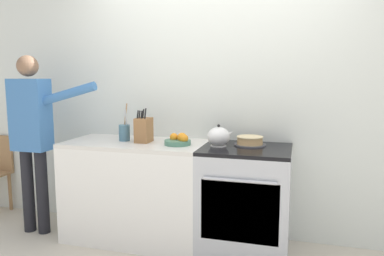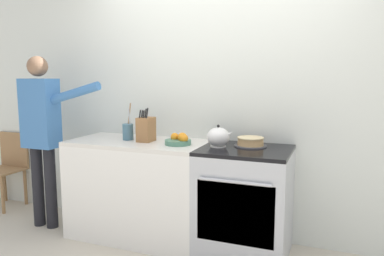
% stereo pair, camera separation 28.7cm
% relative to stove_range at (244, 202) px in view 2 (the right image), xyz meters
% --- Properties ---
extents(wall_back, '(8.00, 0.04, 2.60)m').
position_rel_stove_range_xyz_m(wall_back, '(-0.32, 0.35, 0.85)').
color(wall_back, silver).
rests_on(wall_back, ground_plane).
extents(counter_cabinet, '(1.26, 0.64, 0.91)m').
position_rel_stove_range_xyz_m(counter_cabinet, '(-1.00, 0.00, -0.00)').
color(counter_cabinet, white).
rests_on(counter_cabinet, ground_plane).
extents(stove_range, '(0.74, 0.68, 0.91)m').
position_rel_stove_range_xyz_m(stove_range, '(0.00, 0.00, 0.00)').
color(stove_range, '#B7BABF').
rests_on(stove_range, ground_plane).
extents(layer_cake, '(0.27, 0.27, 0.08)m').
position_rel_stove_range_xyz_m(layer_cake, '(0.02, 0.11, 0.49)').
color(layer_cake, '#4C4C51').
rests_on(layer_cake, stove_range).
extents(tea_kettle, '(0.23, 0.19, 0.19)m').
position_rel_stove_range_xyz_m(tea_kettle, '(-0.23, -0.00, 0.53)').
color(tea_kettle, white).
rests_on(tea_kettle, stove_range).
extents(knife_block, '(0.12, 0.17, 0.31)m').
position_rel_stove_range_xyz_m(knife_block, '(-0.92, 0.00, 0.56)').
color(knife_block, olive).
rests_on(knife_block, counter_cabinet).
extents(utensil_crock, '(0.10, 0.10, 0.34)m').
position_rel_stove_range_xyz_m(utensil_crock, '(-1.11, 0.02, 0.53)').
color(utensil_crock, '#477084').
rests_on(utensil_crock, counter_cabinet).
extents(fruit_bowl, '(0.23, 0.23, 0.11)m').
position_rel_stove_range_xyz_m(fruit_bowl, '(-0.58, -0.04, 0.49)').
color(fruit_bowl, '#4C7F66').
rests_on(fruit_bowl, counter_cabinet).
extents(person_baker, '(0.94, 0.20, 1.68)m').
position_rel_stove_range_xyz_m(person_baker, '(-1.98, -0.15, 0.55)').
color(person_baker, black).
rests_on(person_baker, ground_plane).
extents(dining_chair, '(0.40, 0.40, 0.84)m').
position_rel_stove_range_xyz_m(dining_chair, '(-2.83, 0.20, 0.03)').
color(dining_chair, '#997047').
rests_on(dining_chair, ground_plane).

